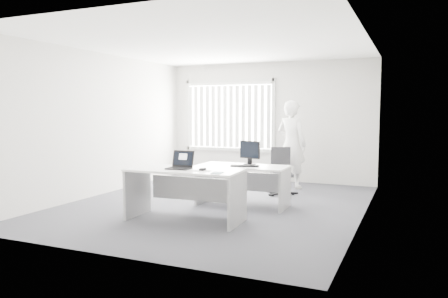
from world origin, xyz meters
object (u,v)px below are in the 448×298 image
at_px(desk_near, 185,183).
at_px(laptop, 179,160).
at_px(office_chair, 281,180).
at_px(monitor, 250,153).
at_px(desk_far, 243,177).
at_px(person, 292,144).

bearing_deg(desk_near, laptop, -141.70).
height_order(office_chair, monitor, monitor).
bearing_deg(office_chair, laptop, -132.09).
bearing_deg(desk_far, monitor, 73.28).
bearing_deg(office_chair, monitor, -129.33).
relative_size(person, monitor, 4.49).
height_order(desk_near, person, person).
height_order(desk_far, monitor, monitor).
bearing_deg(monitor, desk_near, -92.43).
xyz_separation_m(desk_far, monitor, (0.06, 0.20, 0.41)).
xyz_separation_m(desk_far, office_chair, (0.34, 1.26, -0.22)).
xyz_separation_m(desk_near, office_chair, (0.77, 2.56, -0.28)).
distance_m(person, laptop, 3.57).
xyz_separation_m(desk_far, laptop, (-0.50, -1.37, 0.41)).
bearing_deg(office_chair, person, 67.37).
height_order(desk_near, laptop, laptop).
bearing_deg(desk_far, office_chair, 73.98).
xyz_separation_m(laptop, monitor, (0.56, 1.57, -0.00)).
relative_size(desk_near, person, 0.93).
relative_size(laptop, monitor, 0.83).
distance_m(desk_near, office_chair, 2.69).
xyz_separation_m(desk_far, person, (0.32, 2.11, 0.43)).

